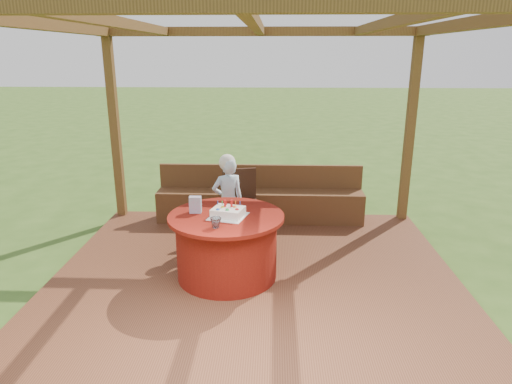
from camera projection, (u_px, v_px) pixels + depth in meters
ground at (255, 282)px, 5.20m from camera, size 60.00×60.00×0.00m
deck at (255, 277)px, 5.18m from camera, size 4.50×4.00×0.12m
pergola at (255, 63)px, 4.49m from camera, size 4.50×4.00×2.72m
bench at (260, 203)px, 6.73m from camera, size 3.00×0.42×0.80m
table at (227, 245)px, 4.99m from camera, size 1.25×1.25×0.72m
chair at (241, 200)px, 6.09m from camera, size 0.55×0.55×0.90m
elderly_woman at (228, 198)px, 5.85m from camera, size 0.48×0.41×1.17m
birthday_cake at (228, 212)px, 4.82m from camera, size 0.44×0.44×0.17m
gift_bag at (195, 205)px, 4.93m from camera, size 0.13×0.08×0.18m
drinking_glass at (216, 223)px, 4.52m from camera, size 0.15×0.15×0.10m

